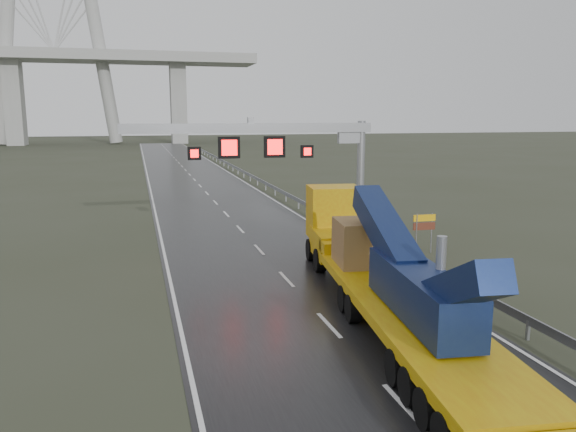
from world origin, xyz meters
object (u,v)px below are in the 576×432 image
object	(u,v)px
heavy_haul_truck	(372,259)
striped_barrier	(372,242)
exit_sign_pair	(424,226)
sign_gantry	(286,148)

from	to	relation	value
heavy_haul_truck	striped_barrier	distance (m)	8.79
exit_sign_pair	striped_barrier	xyz separation A→B (m)	(-2.64, 1.06, -1.01)
sign_gantry	heavy_haul_truck	bearing A→B (deg)	-87.97
sign_gantry	striped_barrier	size ratio (longest dim) A/B	13.73
heavy_haul_truck	striped_barrier	xyz separation A→B (m)	(3.47, 7.98, -1.28)
striped_barrier	heavy_haul_truck	bearing A→B (deg)	-124.76
sign_gantry	striped_barrier	world-z (taller)	sign_gantry
sign_gantry	heavy_haul_truck	world-z (taller)	sign_gantry
exit_sign_pair	striped_barrier	bearing A→B (deg)	160.63
striped_barrier	exit_sign_pair	bearing A→B (deg)	-33.13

